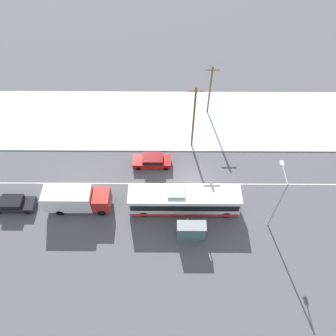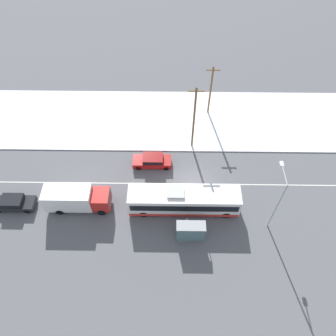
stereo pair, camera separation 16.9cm
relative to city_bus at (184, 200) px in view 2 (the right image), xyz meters
name	(u,v)px [view 2 (the right image)]	position (x,y,z in m)	size (l,w,h in m)	color
ground_plane	(192,184)	(1.05, 3.21, -1.53)	(120.00, 120.00, 0.00)	#56565B
snow_lot	(189,119)	(1.05, 13.94, -1.47)	(80.00, 11.46, 0.12)	white
lane_marking_center	(192,184)	(1.05, 3.21, -1.53)	(60.00, 0.12, 0.00)	silver
city_bus	(184,200)	(0.00, 0.00, 0.00)	(11.89, 2.57, 3.12)	white
box_truck	(76,198)	(-11.65, 0.06, 0.11)	(7.00, 2.30, 2.95)	silver
sedan_car	(152,160)	(-3.67, 6.06, -0.72)	(4.63, 1.80, 1.47)	maroon
parked_car_near_truck	(14,202)	(-18.64, -0.06, -0.73)	(4.41, 1.80, 1.47)	black
pedestrian_at_stop	(187,222)	(0.28, -2.42, -0.40)	(0.66, 0.30, 1.85)	#23232D
bus_shelter	(191,231)	(0.64, -3.74, 0.15)	(2.94, 1.20, 2.40)	gray
streetlamp	(278,196)	(8.96, -1.52, 3.32)	(0.36, 2.90, 7.64)	#9EA3A8
utility_pole_roadside	(194,118)	(1.21, 9.20, 3.31)	(1.80, 0.24, 9.29)	brown
utility_pole_snowlot	(211,90)	(3.65, 15.42, 2.41)	(1.80, 0.24, 7.51)	brown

